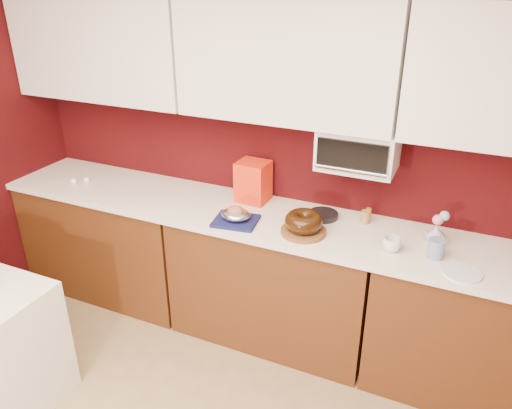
{
  "coord_description": "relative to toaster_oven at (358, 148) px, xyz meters",
  "views": [
    {
      "loc": [
        1.04,
        -0.67,
        2.33
      ],
      "look_at": [
        -0.09,
        1.84,
        1.02
      ],
      "focal_mm": 35.0,
      "sensor_mm": 36.0,
      "label": 1
    }
  ],
  "objects": [
    {
      "name": "countertop",
      "position": [
        -0.45,
        -0.17,
        -0.49
      ],
      "size": [
        4.0,
        0.62,
        0.04
      ],
      "primitive_type": "cube",
      "color": "white",
      "rests_on": "base_cabinet_center"
    },
    {
      "name": "pandoro_box",
      "position": [
        -0.69,
        0.02,
        -0.34
      ],
      "size": [
        0.21,
        0.19,
        0.28
      ],
      "primitive_type": "cube",
      "rotation": [
        0.0,
        0.0,
        -0.04
      ],
      "color": "red",
      "rests_on": "countertop"
    },
    {
      "name": "blue_jar",
      "position": [
        0.52,
        -0.24,
        -0.42
      ],
      "size": [
        0.12,
        0.12,
        0.11
      ],
      "primitive_type": "cylinder",
      "rotation": [
        0.0,
        0.0,
        -0.39
      ],
      "color": "navy",
      "rests_on": "countertop"
    },
    {
      "name": "toaster_oven_door",
      "position": [
        0.0,
        -0.16,
        0.0
      ],
      "size": [
        0.4,
        0.02,
        0.18
      ],
      "primitive_type": "cube",
      "color": "black",
      "rests_on": "toaster_oven"
    },
    {
      "name": "bundt_cake",
      "position": [
        -0.22,
        -0.28,
        -0.39
      ],
      "size": [
        0.24,
        0.24,
        0.09
      ],
      "primitive_type": "torus",
      "rotation": [
        0.0,
        0.0,
        0.08
      ],
      "color": "black",
      "rests_on": "cake_base"
    },
    {
      "name": "coffee_mug",
      "position": [
        0.29,
        -0.27,
        -0.43
      ],
      "size": [
        0.11,
        0.11,
        0.1
      ],
      "primitive_type": "imported",
      "rotation": [
        0.0,
        0.0,
        0.22
      ],
      "color": "silver",
      "rests_on": "countertop"
    },
    {
      "name": "wall_back",
      "position": [
        -0.45,
        0.15,
        -0.12
      ],
      "size": [
        4.0,
        0.02,
        2.5
      ],
      "primitive_type": "cube",
      "color": "#3A0709",
      "rests_on": "floor"
    },
    {
      "name": "toaster_oven",
      "position": [
        0.0,
        0.0,
        0.0
      ],
      "size": [
        0.45,
        0.3,
        0.25
      ],
      "primitive_type": "cube",
      "color": "white",
      "rests_on": "upper_cabinet_center"
    },
    {
      "name": "navy_towel",
      "position": [
        -0.65,
        -0.32,
        -0.46
      ],
      "size": [
        0.29,
        0.26,
        0.02
      ],
      "primitive_type": "cube",
      "rotation": [
        0.0,
        0.0,
        0.15
      ],
      "color": "#131847",
      "rests_on": "countertop"
    },
    {
      "name": "base_cabinet_right",
      "position": [
        0.88,
        -0.17,
        -0.95
      ],
      "size": [
        1.31,
        0.58,
        0.86
      ],
      "primitive_type": "cube",
      "color": "#4F290F",
      "rests_on": "floor"
    },
    {
      "name": "paper_cup",
      "position": [
        0.08,
        0.0,
        -0.43
      ],
      "size": [
        0.07,
        0.07,
        0.08
      ],
      "primitive_type": "cylinder",
      "rotation": [
        0.0,
        0.0,
        -0.42
      ],
      "color": "olive",
      "rests_on": "countertop"
    },
    {
      "name": "cake_base",
      "position": [
        -0.22,
        -0.28,
        -0.46
      ],
      "size": [
        0.34,
        0.34,
        0.03
      ],
      "primitive_type": "cylinder",
      "rotation": [
        0.0,
        0.0,
        -0.33
      ],
      "color": "brown",
      "rests_on": "countertop"
    },
    {
      "name": "roasted_ham",
      "position": [
        -0.65,
        -0.32,
        -0.4
      ],
      "size": [
        0.11,
        0.1,
        0.07
      ],
      "primitive_type": "ellipsoid",
      "rotation": [
        0.0,
        0.0,
        0.12
      ],
      "color": "#A5624B",
      "rests_on": "foil_ham_nest"
    },
    {
      "name": "flower_pink",
      "position": [
        0.5,
        -0.08,
        -0.33
      ],
      "size": [
        0.06,
        0.06,
        0.06
      ],
      "primitive_type": "sphere",
      "color": "pink",
      "rests_on": "flower_vase"
    },
    {
      "name": "base_cabinet_center",
      "position": [
        -0.45,
        -0.17,
        -0.95
      ],
      "size": [
        1.31,
        0.58,
        0.86
      ],
      "primitive_type": "cube",
      "color": "#4F290F",
      "rests_on": "floor"
    },
    {
      "name": "china_plate",
      "position": [
        0.67,
        -0.36,
        -0.47
      ],
      "size": [
        0.23,
        0.23,
        0.01
      ],
      "primitive_type": "cylinder",
      "rotation": [
        0.0,
        0.0,
        0.22
      ],
      "color": "white",
      "rests_on": "countertop"
    },
    {
      "name": "upper_cabinet_left",
      "position": [
        -1.78,
        -0.02,
        0.48
      ],
      "size": [
        1.31,
        0.33,
        0.7
      ],
      "primitive_type": "cube",
      "color": "white",
      "rests_on": "wall_back"
    },
    {
      "name": "dark_pan",
      "position": [
        -0.18,
        -0.03,
        -0.46
      ],
      "size": [
        0.23,
        0.23,
        0.03
      ],
      "primitive_type": "cylinder",
      "rotation": [
        0.0,
        0.0,
        -0.27
      ],
      "color": "black",
      "rests_on": "countertop"
    },
    {
      "name": "foil_ham_nest",
      "position": [
        -0.65,
        -0.32,
        -0.42
      ],
      "size": [
        0.22,
        0.2,
        0.07
      ],
      "primitive_type": "ellipsoid",
      "rotation": [
        0.0,
        0.0,
        0.27
      ],
      "color": "silver",
      "rests_on": "navy_towel"
    },
    {
      "name": "flower_blue",
      "position": [
        0.53,
        -0.06,
        -0.3
      ],
      "size": [
        0.06,
        0.06,
        0.06
      ],
      "primitive_type": "sphere",
      "color": "#8BADDF",
      "rests_on": "flower_vase"
    },
    {
      "name": "egg_right",
      "position": [
        -1.94,
        -0.2,
        -0.46
      ],
      "size": [
        0.06,
        0.05,
        0.04
      ],
      "primitive_type": "ellipsoid",
      "rotation": [
        0.0,
        0.0,
        -0.18
      ],
      "color": "white",
      "rests_on": "countertop"
    },
    {
      "name": "upper_cabinet_center",
      "position": [
        -0.45,
        -0.02,
        0.48
      ],
      "size": [
        1.31,
        0.33,
        0.7
      ],
      "primitive_type": "cube",
      "color": "white",
      "rests_on": "wall_back"
    },
    {
      "name": "flower_vase",
      "position": [
        0.5,
        -0.08,
        -0.41
      ],
      "size": [
        0.1,
        0.1,
        0.13
      ],
      "primitive_type": "imported",
      "rotation": [
        0.0,
        0.0,
        -0.2
      ],
      "color": "#AAB1C1",
      "rests_on": "countertop"
    },
    {
      "name": "toaster_oven_handle",
      "position": [
        0.0,
        -0.18,
        -0.07
      ],
      "size": [
        0.42,
        0.02,
        0.02
      ],
      "primitive_type": "cylinder",
      "rotation": [
        0.0,
        1.57,
        0.0
      ],
      "color": "silver",
      "rests_on": "toaster_oven"
    },
    {
      "name": "base_cabinet_left",
      "position": [
        -1.78,
        -0.17,
        -0.95
      ],
      "size": [
        1.31,
        0.58,
        0.86
      ],
      "primitive_type": "cube",
      "color": "#4F290F",
      "rests_on": "floor"
    },
    {
      "name": "egg_left",
      "position": [
        -2.01,
        -0.26,
        -0.45
      ],
      "size": [
        0.06,
        0.06,
        0.04
      ],
      "primitive_type": "ellipsoid",
      "rotation": [
        0.0,
        0.0,
        0.37
      ],
      "color": "white",
      "rests_on": "countertop"
    },
    {
      "name": "amber_bottle",
      "position": [
        0.1,
        0.01,
        -0.43
      ],
      "size": [
        0.04,
        0.04,
        0.1
      ],
      "primitive_type": "cylinder",
      "rotation": [
        0.0,
        0.0,
        -0.42
      ],
      "color": "#816017",
      "rests_on": "countertop"
    }
  ]
}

